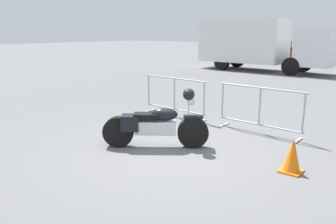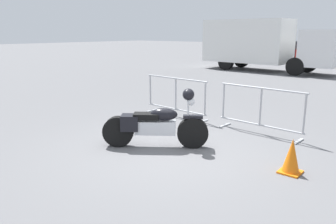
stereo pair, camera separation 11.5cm
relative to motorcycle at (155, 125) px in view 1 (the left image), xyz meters
name	(u,v)px [view 1 (the left image)]	position (x,y,z in m)	size (l,w,h in m)	color
ground_plane	(172,152)	(0.43, -0.02, -0.46)	(120.00, 120.00, 0.00)	#5B5B5E
motorcycle	(155,125)	(0.00, 0.00, 0.00)	(1.80, 1.41, 1.20)	black
crowd_barrier_near	(174,97)	(-1.22, 2.20, 0.09)	(2.06, 0.52, 1.07)	#9EA0A5
crowd_barrier_far	(259,110)	(1.22, 2.20, 0.09)	(2.06, 0.52, 1.07)	#9EA0A5
box_truck	(257,43)	(-4.17, 13.98, 1.18)	(7.74, 2.39, 2.98)	white
parked_car_white	(248,50)	(-8.90, 22.80, 0.23)	(2.13, 4.19, 1.36)	white
parked_car_black	(276,51)	(-6.10, 22.12, 0.31)	(2.36, 4.65, 1.51)	black
parked_car_red	(313,52)	(-3.29, 22.67, 0.28)	(2.26, 4.45, 1.45)	#B21E19
traffic_cone	(292,156)	(2.56, 0.49, -0.17)	(0.34, 0.34, 0.59)	orange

